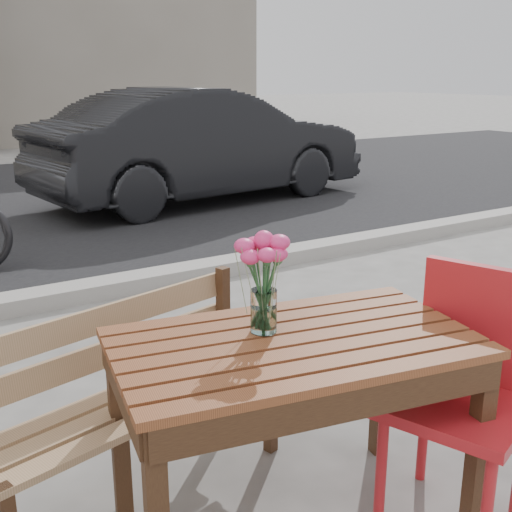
% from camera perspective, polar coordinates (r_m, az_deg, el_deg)
% --- Properties ---
extents(main_table, '(1.35, 0.94, 0.76)m').
position_cam_1_polar(main_table, '(2.27, 3.41, -10.24)').
color(main_table, brown).
rests_on(main_table, ground).
extents(main_bench, '(1.37, 0.69, 0.82)m').
position_cam_1_polar(main_bench, '(2.59, -11.70, -10.57)').
color(main_bench, '#95734D').
rests_on(main_bench, ground).
extents(red_chair, '(0.61, 0.61, 0.96)m').
position_cam_1_polar(red_chair, '(2.52, 18.35, -10.37)').
color(red_chair, '#AC1A20').
rests_on(red_chair, ground).
extents(main_vase, '(0.20, 0.20, 0.36)m').
position_cam_1_polar(main_vase, '(2.19, 0.70, -1.25)').
color(main_vase, white).
rests_on(main_vase, main_table).
extents(parked_car, '(4.56, 2.04, 1.46)m').
position_cam_1_polar(parked_car, '(8.50, -4.77, 9.81)').
color(parked_car, black).
rests_on(parked_car, ground).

